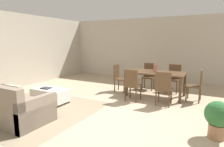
{
  "coord_description": "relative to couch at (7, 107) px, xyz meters",
  "views": [
    {
      "loc": [
        1.91,
        -3.35,
        1.7
      ],
      "look_at": [
        -0.73,
        1.56,
        0.76
      ],
      "focal_mm": 30.93,
      "sensor_mm": 36.0,
      "label": 1
    }
  ],
  "objects": [
    {
      "name": "ground_plane",
      "position": [
        2.0,
        0.9,
        -0.29
      ],
      "size": [
        10.8,
        10.8,
        0.0
      ],
      "primitive_type": "plane",
      "color": "tan"
    },
    {
      "name": "wall_back",
      "position": [
        2.0,
        5.9,
        1.06
      ],
      "size": [
        9.0,
        0.12,
        2.7
      ],
      "primitive_type": "cube",
      "color": "#BCB2A0",
      "rests_on": "ground_plane"
    },
    {
      "name": "area_rug",
      "position": [
        -0.03,
        0.68,
        -0.28
      ],
      "size": [
        3.0,
        2.8,
        0.01
      ],
      "primitive_type": "cube",
      "color": "gray",
      "rests_on": "ground_plane"
    },
    {
      "name": "couch",
      "position": [
        0.0,
        0.0,
        0.0
      ],
      "size": [
        1.91,
        0.93,
        0.86
      ],
      "color": "gray",
      "rests_on": "ground_plane"
    },
    {
      "name": "ottoman_table",
      "position": [
        -0.07,
        1.31,
        -0.06
      ],
      "size": [
        1.03,
        0.53,
        0.4
      ],
      "color": "silver",
      "rests_on": "ground_plane"
    },
    {
      "name": "dining_table",
      "position": [
        2.33,
        3.36,
        0.38
      ],
      "size": [
        1.73,
        0.92,
        0.76
      ],
      "color": "#513823",
      "rests_on": "ground_plane"
    },
    {
      "name": "dining_chair_near_left",
      "position": [
        1.88,
        2.51,
        0.23
      ],
      "size": [
        0.41,
        0.41,
        0.92
      ],
      "color": "#513823",
      "rests_on": "ground_plane"
    },
    {
      "name": "dining_chair_near_right",
      "position": [
        2.77,
        2.52,
        0.23
      ],
      "size": [
        0.42,
        0.42,
        0.92
      ],
      "color": "#513823",
      "rests_on": "ground_plane"
    },
    {
      "name": "dining_chair_far_left",
      "position": [
        1.86,
        4.14,
        0.23
      ],
      "size": [
        0.42,
        0.42,
        0.92
      ],
      "color": "#513823",
      "rests_on": "ground_plane"
    },
    {
      "name": "dining_chair_far_right",
      "position": [
        2.73,
        4.15,
        0.23
      ],
      "size": [
        0.43,
        0.43,
        0.92
      ],
      "color": "#513823",
      "rests_on": "ground_plane"
    },
    {
      "name": "dining_chair_head_east",
      "position": [
        3.52,
        3.36,
        0.23
      ],
      "size": [
        0.41,
        0.41,
        0.92
      ],
      "color": "#513823",
      "rests_on": "ground_plane"
    },
    {
      "name": "dining_chair_head_west",
      "position": [
        1.07,
        3.34,
        0.23
      ],
      "size": [
        0.43,
        0.43,
        0.92
      ],
      "color": "#513823",
      "rests_on": "ground_plane"
    },
    {
      "name": "vase_centerpiece",
      "position": [
        2.3,
        3.38,
        0.59
      ],
      "size": [
        0.11,
        0.11,
        0.24
      ],
      "primitive_type": "cylinder",
      "color": "#B26659",
      "rests_on": "dining_table"
    },
    {
      "name": "book_on_ottoman",
      "position": [
        -0.17,
        1.27,
        0.13
      ],
      "size": [
        0.28,
        0.23,
        0.03
      ],
      "primitive_type": "cube",
      "rotation": [
        0.0,
        0.0,
        0.1
      ],
      "color": "#333338",
      "rests_on": "ottoman_table"
    },
    {
      "name": "potted_plant",
      "position": [
        4.03,
        1.22,
        0.11
      ],
      "size": [
        0.45,
        0.45,
        0.68
      ],
      "color": "#996B4C",
      "rests_on": "ground_plane"
    }
  ]
}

